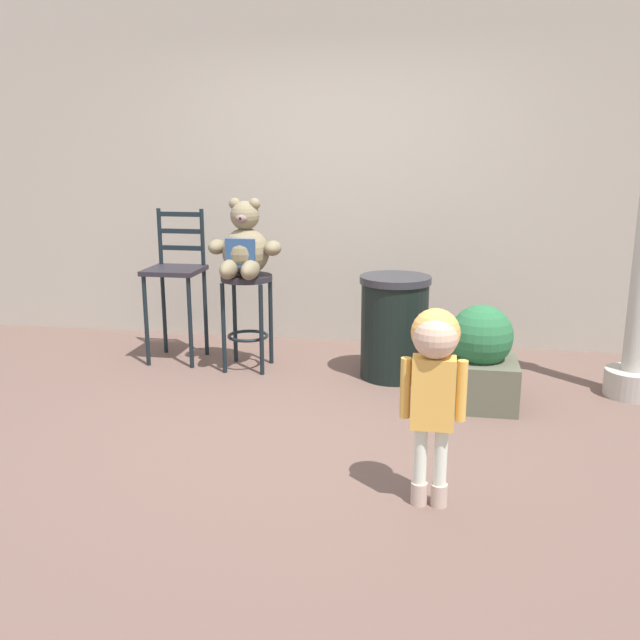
{
  "coord_description": "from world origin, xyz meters",
  "views": [
    {
      "loc": [
        0.81,
        -3.77,
        1.61
      ],
      "look_at": [
        0.12,
        0.23,
        0.6
      ],
      "focal_mm": 38.84,
      "sensor_mm": 36.0,
      "label": 1
    }
  ],
  "objects_px": {
    "child_walking": "(434,366)",
    "teddy_bear": "(245,248)",
    "bar_stool_with_teddy": "(247,302)",
    "bar_chair_empty": "(176,277)",
    "trash_bin": "(394,327)",
    "planter_with_shrub": "(480,360)"
  },
  "relations": [
    {
      "from": "child_walking",
      "to": "teddy_bear",
      "type": "bearing_deg",
      "value": 54.45
    },
    {
      "from": "teddy_bear",
      "to": "child_walking",
      "type": "height_order",
      "value": "teddy_bear"
    },
    {
      "from": "bar_stool_with_teddy",
      "to": "teddy_bear",
      "type": "height_order",
      "value": "teddy_bear"
    },
    {
      "from": "bar_stool_with_teddy",
      "to": "teddy_bear",
      "type": "relative_size",
      "value": 1.27
    },
    {
      "from": "child_walking",
      "to": "bar_chair_empty",
      "type": "xyz_separation_m",
      "value": [
        -1.98,
        2.0,
        -0.02
      ]
    },
    {
      "from": "child_walking",
      "to": "trash_bin",
      "type": "bearing_deg",
      "value": 26.46
    },
    {
      "from": "bar_stool_with_teddy",
      "to": "bar_chair_empty",
      "type": "relative_size",
      "value": 0.61
    },
    {
      "from": "bar_stool_with_teddy",
      "to": "bar_chair_empty",
      "type": "bearing_deg",
      "value": 167.47
    },
    {
      "from": "bar_stool_with_teddy",
      "to": "bar_chair_empty",
      "type": "height_order",
      "value": "bar_chair_empty"
    },
    {
      "from": "trash_bin",
      "to": "planter_with_shrub",
      "type": "relative_size",
      "value": 1.13
    },
    {
      "from": "bar_chair_empty",
      "to": "trash_bin",
      "type": "bearing_deg",
      "value": -5.21
    },
    {
      "from": "teddy_bear",
      "to": "bar_chair_empty",
      "type": "distance_m",
      "value": 0.67
    },
    {
      "from": "child_walking",
      "to": "planter_with_shrub",
      "type": "distance_m",
      "value": 1.45
    },
    {
      "from": "child_walking",
      "to": "bar_stool_with_teddy",
      "type": "bearing_deg",
      "value": 54.03
    },
    {
      "from": "trash_bin",
      "to": "planter_with_shrub",
      "type": "height_order",
      "value": "trash_bin"
    },
    {
      "from": "teddy_bear",
      "to": "planter_with_shrub",
      "type": "height_order",
      "value": "teddy_bear"
    },
    {
      "from": "bar_stool_with_teddy",
      "to": "planter_with_shrub",
      "type": "distance_m",
      "value": 1.76
    },
    {
      "from": "bar_stool_with_teddy",
      "to": "teddy_bear",
      "type": "xyz_separation_m",
      "value": [
        -0.0,
        -0.03,
        0.41
      ]
    },
    {
      "from": "planter_with_shrub",
      "to": "child_walking",
      "type": "bearing_deg",
      "value": -101.8
    },
    {
      "from": "bar_stool_with_teddy",
      "to": "bar_chair_empty",
      "type": "xyz_separation_m",
      "value": [
        -0.6,
        0.13,
        0.15
      ]
    },
    {
      "from": "child_walking",
      "to": "planter_with_shrub",
      "type": "height_order",
      "value": "child_walking"
    },
    {
      "from": "teddy_bear",
      "to": "trash_bin",
      "type": "distance_m",
      "value": 1.22
    }
  ]
}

